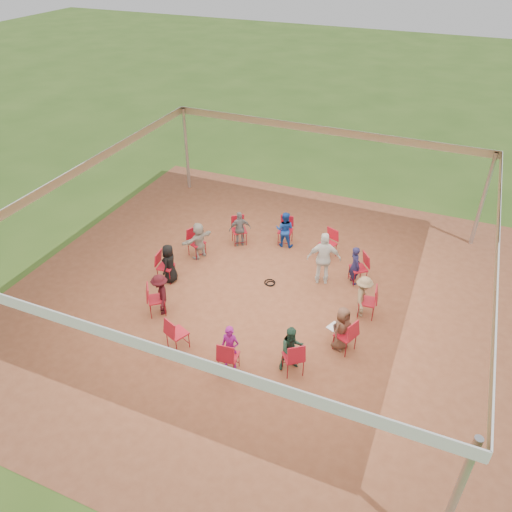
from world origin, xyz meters
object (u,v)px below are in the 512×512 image
at_px(chair_5, 239,231).
at_px(person_seated_0, 342,328).
at_px(cable_coil, 270,283).
at_px(person_seated_1, 363,297).
at_px(person_seated_4, 240,229).
at_px(chair_6, 197,243).
at_px(person_seated_8, 230,348).
at_px(chair_11, 293,357).
at_px(chair_4, 285,231).
at_px(person_seated_3, 285,229).
at_px(chair_3, 328,244).
at_px(person_seated_9, 292,349).
at_px(laptop, 336,326).
at_px(chair_0, 345,335).
at_px(chair_2, 358,268).
at_px(chair_8, 156,299).
at_px(chair_1, 367,301).
at_px(chair_10, 229,356).
at_px(person_seated_5, 199,241).
at_px(person_seated_2, 355,265).
at_px(standing_person, 324,259).
at_px(chair_7, 166,267).
at_px(person_seated_6, 169,263).
at_px(chair_9, 177,333).
at_px(person_seated_7, 161,294).

xyz_separation_m(chair_5, person_seated_0, (4.07, -3.22, 0.13)).
relative_size(person_seated_0, cable_coil, 2.81).
relative_size(person_seated_1, person_seated_4, 1.00).
relative_size(chair_6, person_seated_8, 0.78).
bearing_deg(chair_11, chair_4, 75.00).
bearing_deg(person_seated_3, chair_3, 169.77).
height_order(person_seated_9, laptop, person_seated_9).
relative_size(chair_0, chair_2, 1.00).
height_order(chair_8, laptop, chair_8).
bearing_deg(chair_6, chair_2, 120.00).
bearing_deg(person_seated_3, chair_1, 136.28).
xyz_separation_m(chair_3, chair_4, (-1.41, 0.20, 0.00)).
distance_m(chair_1, chair_10, 3.88).
xyz_separation_m(person_seated_1, person_seated_5, (-5.02, 0.70, 0.00)).
bearing_deg(chair_3, person_seated_2, 160.23).
distance_m(chair_10, standing_person, 4.11).
height_order(chair_7, person_seated_1, person_seated_1).
bearing_deg(chair_10, chair_0, 30.00).
bearing_deg(chair_10, person_seated_6, 133.72).
distance_m(chair_5, chair_6, 1.42).
height_order(person_seated_8, cable_coil, person_seated_8).
bearing_deg(person_seated_5, chair_2, 120.74).
relative_size(chair_3, person_seated_9, 0.78).
bearing_deg(chair_2, standing_person, 76.87).
relative_size(chair_8, person_seated_1, 0.78).
height_order(chair_9, person_seated_6, person_seated_6).
distance_m(chair_7, person_seated_5, 1.40).
xyz_separation_m(person_seated_1, person_seated_4, (-4.18, 1.77, 0.00)).
height_order(chair_8, person_seated_0, person_seated_0).
height_order(chair_11, person_seated_5, person_seated_5).
bearing_deg(person_seated_2, person_seated_1, 165.00).
bearing_deg(chair_3, chair_5, 30.00).
xyz_separation_m(chair_5, person_seated_9, (3.23, -4.29, 0.13)).
distance_m(person_seated_9, cable_coil, 3.20).
height_order(person_seated_6, person_seated_8, same).
xyz_separation_m(chair_8, cable_coil, (2.19, 2.28, -0.43)).
bearing_deg(person_seated_6, chair_11, 59.26).
relative_size(chair_5, person_seated_3, 0.78).
bearing_deg(person_seated_2, person_seated_9, 135.00).
relative_size(chair_7, chair_8, 1.00).
bearing_deg(person_seated_7, person_seated_5, 150.00).
relative_size(chair_2, person_seated_6, 0.78).
xyz_separation_m(chair_10, person_seated_1, (2.27, 3.04, 0.13)).
distance_m(chair_9, person_seated_0, 3.80).
distance_m(chair_0, cable_coil, 3.07).
distance_m(person_seated_8, cable_coil, 3.29).
distance_m(chair_4, person_seated_3, 0.18).
bearing_deg(chair_2, chair_3, 15.00).
distance_m(chair_1, chair_4, 3.88).
relative_size(chair_8, person_seated_7, 0.78).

